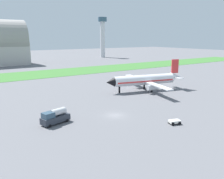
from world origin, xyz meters
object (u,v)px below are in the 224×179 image
Objects in this scene: airplane_midfield_jet at (146,80)px; baggage_cart_near_gate at (174,122)px; control_tower at (103,34)px; fuel_truck_midfield at (55,117)px.

airplane_midfield_jet is 10.82× the size of baggage_cart_near_gate.
control_tower reaches higher than airplane_midfield_jet.
airplane_midfield_jet is 33.81m from baggage_cart_near_gate.
fuel_truck_midfield is 177.44m from control_tower.
fuel_truck_midfield is (-39.02, -13.77, -2.31)m from airplane_midfield_jet.
control_tower is (62.88, 130.12, 17.62)m from airplane_midfield_jet.
control_tower reaches higher than baggage_cart_near_gate.
fuel_truck_midfield is at bearing -17.62° from baggage_cart_near_gate.
baggage_cart_near_gate is 26.45m from fuel_truck_midfield.
airplane_midfield_jet is 145.59m from control_tower.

